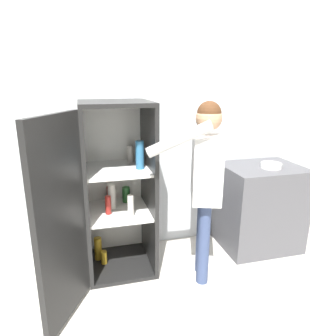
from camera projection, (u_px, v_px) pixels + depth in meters
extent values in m
plane|color=beige|center=(164.00, 301.00, 2.47)|extent=(12.00, 12.00, 0.00)
cube|color=silver|center=(139.00, 130.00, 3.03)|extent=(7.00, 0.06, 2.55)
cube|color=black|center=(121.00, 262.00, 2.97)|extent=(0.62, 0.64, 0.04)
cube|color=black|center=(115.00, 103.00, 2.53)|extent=(0.62, 0.64, 0.04)
cube|color=white|center=(114.00, 179.00, 3.03)|extent=(0.62, 0.03, 1.52)
cube|color=black|center=(86.00, 192.00, 2.68)|extent=(0.03, 0.64, 1.52)
cube|color=black|center=(149.00, 186.00, 2.82)|extent=(0.04, 0.64, 1.52)
cube|color=white|center=(119.00, 211.00, 2.82)|extent=(0.55, 0.57, 0.02)
cube|color=white|center=(117.00, 169.00, 2.70)|extent=(0.55, 0.57, 0.02)
cube|color=black|center=(62.00, 223.00, 2.10)|extent=(0.33, 0.57, 1.52)
cylinder|color=maroon|center=(108.00, 205.00, 2.71)|extent=(0.05, 0.05, 0.17)
cylinder|color=beige|center=(131.00, 206.00, 2.67)|extent=(0.06, 0.06, 0.20)
cylinder|color=#B78C1E|center=(98.00, 248.00, 2.97)|extent=(0.07, 0.07, 0.23)
cylinder|color=#B78C1E|center=(104.00, 257.00, 2.91)|extent=(0.06, 0.06, 0.13)
cylinder|color=teal|center=(140.00, 155.00, 2.64)|extent=(0.07, 0.07, 0.25)
cylinder|color=#1E5123|center=(126.00, 194.00, 2.99)|extent=(0.08, 0.08, 0.15)
cylinder|color=beige|center=(112.00, 196.00, 2.82)|extent=(0.08, 0.08, 0.24)
cylinder|color=beige|center=(130.00, 154.00, 2.91)|extent=(0.06, 0.06, 0.15)
cylinder|color=maroon|center=(111.00, 194.00, 2.99)|extent=(0.08, 0.08, 0.16)
cylinder|color=#384770|center=(204.00, 243.00, 2.61)|extent=(0.11, 0.11, 0.78)
cylinder|color=#384770|center=(202.00, 234.00, 2.77)|extent=(0.11, 0.11, 0.78)
cube|color=silver|center=(206.00, 168.00, 2.51)|extent=(0.35, 0.47, 0.55)
sphere|color=tan|center=(209.00, 118.00, 2.39)|extent=(0.21, 0.21, 0.21)
sphere|color=#4C2D19|center=(209.00, 113.00, 2.38)|extent=(0.20, 0.20, 0.20)
cylinder|color=silver|center=(179.00, 139.00, 2.22)|extent=(0.50, 0.24, 0.29)
cylinder|color=silver|center=(204.00, 164.00, 2.74)|extent=(0.08, 0.08, 0.52)
cube|color=#4C4C51|center=(259.00, 207.00, 3.21)|extent=(0.80, 0.62, 0.90)
cylinder|color=white|center=(271.00, 165.00, 3.03)|extent=(0.20, 0.20, 0.05)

